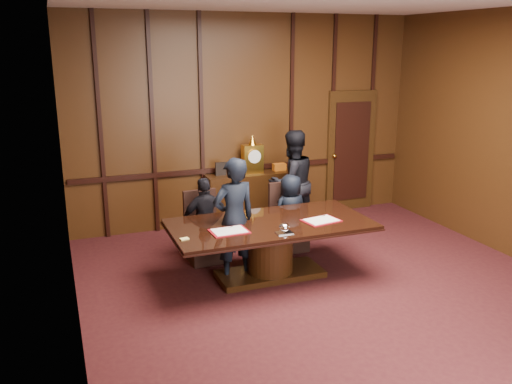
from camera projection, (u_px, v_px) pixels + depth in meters
room at (354, 160)px, 6.11m from camera, size 7.00×7.04×3.50m
sideboard at (252, 197)px, 9.23m from camera, size 1.60×0.45×1.54m
conference_table at (270, 240)px, 7.08m from camera, size 2.62×1.32×0.76m
folder_left at (229, 231)px, 6.66m from camera, size 0.47×0.35×0.02m
folder_right at (321, 220)px, 7.07m from camera, size 0.51×0.41×0.02m
inkstand at (284, 229)px, 6.60m from camera, size 0.20×0.14×0.12m
notepad at (184, 239)px, 6.40m from camera, size 0.11×0.09×0.01m
chair_left at (205, 240)px, 7.71m from camera, size 0.51×0.51×0.99m
chair_right at (288, 230)px, 8.15m from camera, size 0.49×0.49×0.99m
signatory_left at (206, 221)px, 7.56m from camera, size 0.73×0.32×1.23m
signatory_right at (291, 213)px, 8.01m from camera, size 0.62×0.46×1.16m
witness_left at (234, 219)px, 6.98m from camera, size 0.64×0.48×1.62m
witness_right at (292, 183)px, 8.69m from camera, size 0.92×0.77×1.70m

